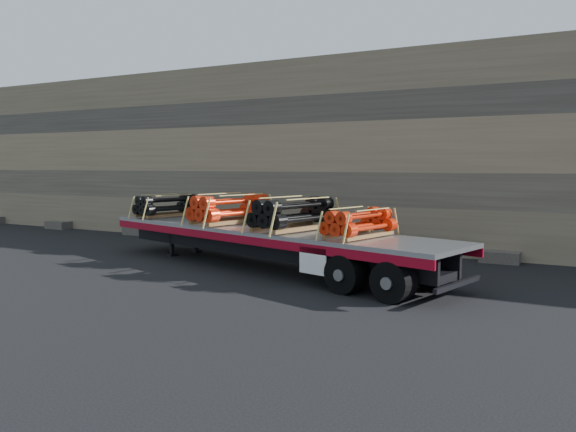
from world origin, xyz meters
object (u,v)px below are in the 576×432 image
bundle_midrear (294,215)px  bundle_rear (359,224)px  trailer (265,248)px  bundle_midfront (231,209)px  bundle_front (167,206)px

bundle_midrear → bundle_rear: (2.15, -0.58, -0.09)m
trailer → bundle_rear: 3.52m
bundle_midrear → bundle_rear: 2.23m
bundle_midfront → bundle_rear: (4.76, -1.28, -0.09)m
bundle_midfront → bundle_midrear: (2.61, -0.70, -0.00)m
trailer → bundle_front: bearing=180.0°
trailer → bundle_midrear: 1.57m
bundle_rear → bundle_midfront: bearing=180.0°
trailer → bundle_midfront: bearing=180.0°
trailer → bundle_front: 5.06m
bundle_midfront → bundle_midrear: size_ratio=1.00×
bundle_midrear → bundle_rear: bundle_midrear is taller
bundle_front → bundle_rear: size_ratio=1.06×
bundle_front → bundle_midrear: 6.12m
bundle_front → bundle_rear: bearing=-0.0°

